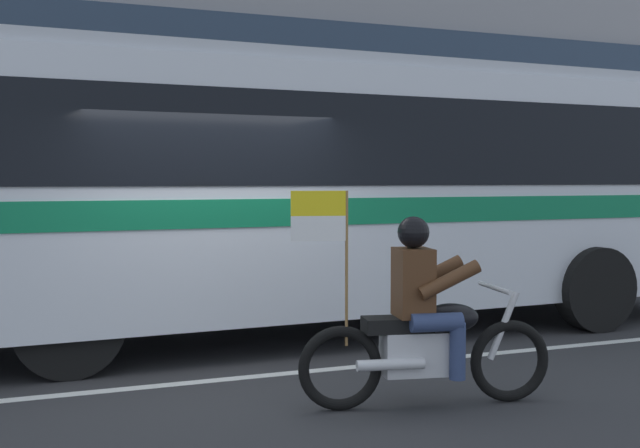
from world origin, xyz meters
name	(u,v)px	position (x,y,z in m)	size (l,w,h in m)	color
ground_plane	(213,365)	(0.00, 0.00, 0.00)	(60.00, 60.00, 0.00)	#2B2B2D
sidewalk_curb	(132,292)	(0.00, 5.10, 0.07)	(28.00, 3.80, 0.15)	#A39E93
lane_center_stripe	(229,379)	(0.00, -0.60, 0.00)	(26.60, 0.14, 0.01)	silver
transit_bus	(340,178)	(1.91, 1.19, 1.88)	(10.69, 2.99, 3.22)	silver
motorcycle_with_rider	(424,326)	(1.25, -2.06, 0.67)	(2.16, 0.73, 1.78)	black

